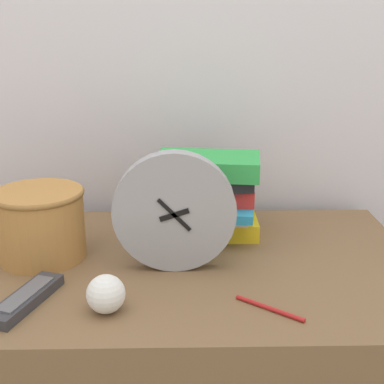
{
  "coord_description": "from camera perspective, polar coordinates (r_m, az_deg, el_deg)",
  "views": [
    {
      "loc": [
        0.07,
        -0.71,
        1.19
      ],
      "look_at": [
        0.09,
        0.36,
        0.84
      ],
      "focal_mm": 50.0,
      "sensor_mm": 36.0,
      "label": 1
    }
  ],
  "objects": [
    {
      "name": "pen",
      "position": [
        0.97,
        8.27,
        -12.18
      ],
      "size": [
        0.11,
        0.09,
        0.01
      ],
      "color": "#B21E1E",
      "rests_on": "desk"
    },
    {
      "name": "desk_clock",
      "position": [
        1.06,
        -1.89,
        -2.15
      ],
      "size": [
        0.25,
        0.04,
        0.25
      ],
      "color": "#99999E",
      "rests_on": "desk"
    },
    {
      "name": "crumpled_paper_ball",
      "position": [
        0.95,
        -9.18,
        -10.69
      ],
      "size": [
        0.07,
        0.07,
        0.07
      ],
      "color": "white",
      "rests_on": "desk"
    },
    {
      "name": "wall_back",
      "position": [
        1.4,
        -4.16,
        18.55
      ],
      "size": [
        6.0,
        0.04,
        2.4
      ],
      "color": "silver",
      "rests_on": "ground_plane"
    },
    {
      "name": "book_stack",
      "position": [
        1.24,
        1.49,
        -0.17
      ],
      "size": [
        0.26,
        0.21,
        0.19
      ],
      "color": "yellow",
      "rests_on": "desk"
    },
    {
      "name": "tv_remote",
      "position": [
        1.02,
        -17.29,
        -10.81
      ],
      "size": [
        0.11,
        0.18,
        0.02
      ],
      "color": "#333338",
      "rests_on": "desk"
    },
    {
      "name": "basket",
      "position": [
        1.17,
        -15.87,
        -3.09
      ],
      "size": [
        0.19,
        0.19,
        0.15
      ],
      "color": "#B27A3D",
      "rests_on": "desk"
    }
  ]
}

